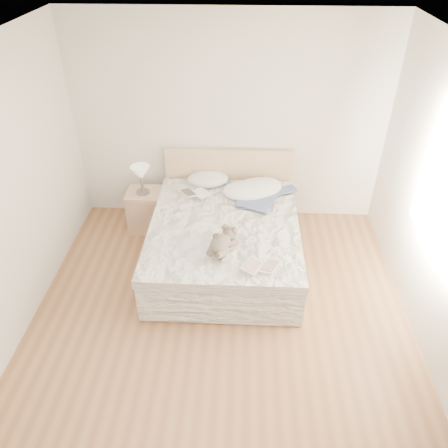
% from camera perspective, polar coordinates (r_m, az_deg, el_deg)
% --- Properties ---
extents(floor, '(4.00, 4.50, 0.00)m').
position_cam_1_polar(floor, '(4.63, -0.61, -13.92)').
color(floor, brown).
rests_on(floor, ground).
extents(ceiling, '(4.00, 4.50, 0.00)m').
position_cam_1_polar(ceiling, '(3.12, -0.94, 20.35)').
color(ceiling, white).
rests_on(ceiling, ground).
extents(wall_back, '(4.00, 0.02, 2.70)m').
position_cam_1_polar(wall_back, '(5.69, 0.63, 13.11)').
color(wall_back, silver).
rests_on(wall_back, ground).
extents(window, '(0.02, 1.30, 1.10)m').
position_cam_1_polar(window, '(4.29, 27.09, 2.48)').
color(window, white).
rests_on(window, wall_right).
extents(bed, '(1.72, 2.14, 1.00)m').
position_cam_1_polar(bed, '(5.29, 0.10, -1.88)').
color(bed, tan).
rests_on(bed, floor).
extents(nightstand, '(0.45, 0.40, 0.56)m').
position_cam_1_polar(nightstand, '(5.93, -10.16, 1.83)').
color(nightstand, tan).
rests_on(nightstand, floor).
extents(table_lamp, '(0.28, 0.28, 0.38)m').
position_cam_1_polar(table_lamp, '(5.64, -10.81, 6.41)').
color(table_lamp, '#46403C').
rests_on(table_lamp, nightstand).
extents(pillow_left, '(0.57, 0.41, 0.16)m').
position_cam_1_polar(pillow_left, '(5.82, -2.11, 5.88)').
color(pillow_left, white).
rests_on(pillow_left, bed).
extents(pillow_middle, '(0.66, 0.48, 0.19)m').
position_cam_1_polar(pillow_middle, '(5.57, 3.00, 4.33)').
color(pillow_middle, white).
rests_on(pillow_middle, bed).
extents(pillow_right, '(0.80, 0.71, 0.20)m').
position_cam_1_polar(pillow_right, '(5.63, 4.41, 4.66)').
color(pillow_right, white).
rests_on(pillow_right, bed).
extents(blouse, '(0.85, 0.87, 0.03)m').
position_cam_1_polar(blouse, '(5.46, 4.60, 3.49)').
color(blouse, navy).
rests_on(blouse, bed).
extents(photo_book, '(0.40, 0.39, 0.03)m').
position_cam_1_polar(photo_book, '(5.54, -3.83, 4.00)').
color(photo_book, white).
rests_on(photo_book, bed).
extents(childrens_book, '(0.42, 0.37, 0.02)m').
position_cam_1_polar(childrens_book, '(4.41, 4.86, -5.54)').
color(childrens_book, '#F9EFC9').
rests_on(childrens_book, bed).
extents(teddy_bear, '(0.39, 0.45, 0.20)m').
position_cam_1_polar(teddy_bear, '(4.57, -0.48, -3.29)').
color(teddy_bear, brown).
rests_on(teddy_bear, bed).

